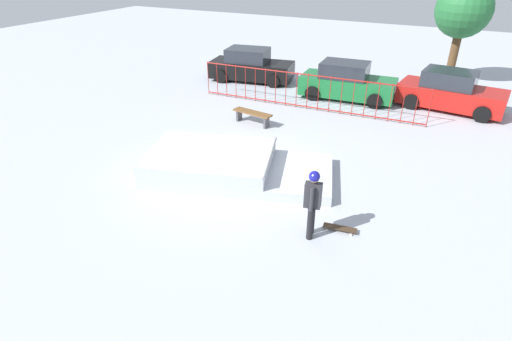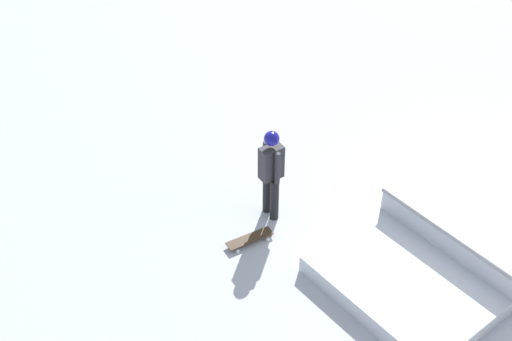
{
  "view_description": "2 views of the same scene",
  "coord_description": "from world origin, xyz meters",
  "px_view_note": "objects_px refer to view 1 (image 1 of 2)",
  "views": [
    {
      "loc": [
        5.38,
        -9.54,
        5.97
      ],
      "look_at": [
        1.25,
        -1.23,
        0.9
      ],
      "focal_mm": 28.66,
      "sensor_mm": 36.0,
      "label": 1
    },
    {
      "loc": [
        6.54,
        5.87,
        7.96
      ],
      "look_at": [
        3.33,
        -2.09,
        1.0
      ],
      "focal_mm": 48.13,
      "sensor_mm": 36.0,
      "label": 2
    }
  ],
  "objects_px": {
    "skateboard": "(340,228)",
    "parked_car_black": "(251,66)",
    "parked_car_green": "(347,82)",
    "skater": "(313,200)",
    "parked_car_red": "(450,92)",
    "park_bench": "(252,115)",
    "skate_ramp": "(226,165)",
    "distant_tree": "(464,11)"
  },
  "relations": [
    {
      "from": "skate_ramp",
      "to": "skateboard",
      "type": "relative_size",
      "value": 7.23
    },
    {
      "from": "skate_ramp",
      "to": "distant_tree",
      "type": "distance_m",
      "value": 14.48
    },
    {
      "from": "skate_ramp",
      "to": "distant_tree",
      "type": "relative_size",
      "value": 1.25
    },
    {
      "from": "skater",
      "to": "parked_car_red",
      "type": "bearing_deg",
      "value": -112.35
    },
    {
      "from": "parked_car_green",
      "to": "skater",
      "type": "bearing_deg",
      "value": -82.01
    },
    {
      "from": "parked_car_red",
      "to": "parked_car_green",
      "type": "bearing_deg",
      "value": -165.7
    },
    {
      "from": "skateboard",
      "to": "parked_car_black",
      "type": "height_order",
      "value": "parked_car_black"
    },
    {
      "from": "parked_car_green",
      "to": "parked_car_black",
      "type": "bearing_deg",
      "value": 169.95
    },
    {
      "from": "skater",
      "to": "distant_tree",
      "type": "distance_m",
      "value": 15.17
    },
    {
      "from": "distant_tree",
      "to": "park_bench",
      "type": "bearing_deg",
      "value": -124.48
    },
    {
      "from": "skater",
      "to": "skateboard",
      "type": "bearing_deg",
      "value": -149.87
    },
    {
      "from": "parked_car_green",
      "to": "skateboard",
      "type": "bearing_deg",
      "value": -78.24
    },
    {
      "from": "parked_car_black",
      "to": "parked_car_red",
      "type": "height_order",
      "value": "same"
    },
    {
      "from": "parked_car_green",
      "to": "distant_tree",
      "type": "xyz_separation_m",
      "value": [
        3.95,
        4.64,
        2.67
      ]
    },
    {
      "from": "skateboard",
      "to": "distant_tree",
      "type": "bearing_deg",
      "value": -102.95
    },
    {
      "from": "parked_car_green",
      "to": "parked_car_red",
      "type": "height_order",
      "value": "same"
    },
    {
      "from": "skater",
      "to": "parked_car_black",
      "type": "height_order",
      "value": "skater"
    },
    {
      "from": "parked_car_red",
      "to": "park_bench",
      "type": "bearing_deg",
      "value": -135.15
    },
    {
      "from": "parked_car_black",
      "to": "parked_car_green",
      "type": "distance_m",
      "value": 5.15
    },
    {
      "from": "skater",
      "to": "park_bench",
      "type": "xyz_separation_m",
      "value": [
        -4.37,
        5.63,
        -0.65
      ]
    },
    {
      "from": "skate_ramp",
      "to": "parked_car_black",
      "type": "xyz_separation_m",
      "value": [
        -3.83,
        9.14,
        0.41
      ]
    },
    {
      "from": "skateboard",
      "to": "distant_tree",
      "type": "relative_size",
      "value": 0.17
    },
    {
      "from": "skate_ramp",
      "to": "parked_car_red",
      "type": "distance_m",
      "value": 10.59
    },
    {
      "from": "distant_tree",
      "to": "parked_car_black",
      "type": "bearing_deg",
      "value": -156.14
    },
    {
      "from": "parked_car_black",
      "to": "distant_tree",
      "type": "bearing_deg",
      "value": 14.61
    },
    {
      "from": "skateboard",
      "to": "parked_car_black",
      "type": "bearing_deg",
      "value": -60.86
    },
    {
      "from": "skate_ramp",
      "to": "distant_tree",
      "type": "xyz_separation_m",
      "value": [
        5.23,
        13.14,
        3.08
      ]
    },
    {
      "from": "skater",
      "to": "skateboard",
      "type": "distance_m",
      "value": 1.2
    },
    {
      "from": "park_bench",
      "to": "parked_car_black",
      "type": "relative_size",
      "value": 0.38
    },
    {
      "from": "skate_ramp",
      "to": "parked_car_black",
      "type": "bearing_deg",
      "value": 95.86
    },
    {
      "from": "parked_car_black",
      "to": "distant_tree",
      "type": "height_order",
      "value": "distant_tree"
    },
    {
      "from": "distant_tree",
      "to": "skateboard",
      "type": "bearing_deg",
      "value": -95.5
    },
    {
      "from": "parked_car_black",
      "to": "parked_car_green",
      "type": "xyz_separation_m",
      "value": [
        5.11,
        -0.63,
        0.0
      ]
    },
    {
      "from": "distant_tree",
      "to": "skate_ramp",
      "type": "bearing_deg",
      "value": -111.69
    },
    {
      "from": "skate_ramp",
      "to": "distant_tree",
      "type": "height_order",
      "value": "distant_tree"
    },
    {
      "from": "skateboard",
      "to": "park_bench",
      "type": "xyz_separation_m",
      "value": [
        -4.95,
        5.14,
        0.28
      ]
    },
    {
      "from": "parked_car_black",
      "to": "skateboard",
      "type": "bearing_deg",
      "value": -62.66
    },
    {
      "from": "skater",
      "to": "distant_tree",
      "type": "height_order",
      "value": "distant_tree"
    },
    {
      "from": "parked_car_black",
      "to": "parked_car_red",
      "type": "bearing_deg",
      "value": -9.81
    },
    {
      "from": "skate_ramp",
      "to": "park_bench",
      "type": "height_order",
      "value": "skate_ramp"
    },
    {
      "from": "parked_car_black",
      "to": "distant_tree",
      "type": "distance_m",
      "value": 10.26
    },
    {
      "from": "skate_ramp",
      "to": "parked_car_black",
      "type": "relative_size",
      "value": 1.37
    }
  ]
}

